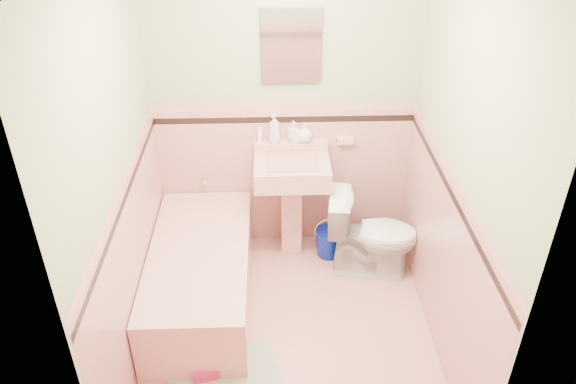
{
  "coord_description": "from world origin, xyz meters",
  "views": [
    {
      "loc": [
        -0.11,
        -2.86,
        2.99
      ],
      "look_at": [
        0.0,
        0.25,
        1.0
      ],
      "focal_mm": 35.68,
      "sensor_mm": 36.0,
      "label": 1
    }
  ],
  "objects_px": {
    "medicine_cabinet": "(291,45)",
    "soap_bottle_right": "(304,133)",
    "sink": "(292,209)",
    "soap_bottle_left": "(274,129)",
    "bucket": "(329,243)",
    "toilet": "(372,234)",
    "bathtub": "(201,277)",
    "shoe": "(206,374)",
    "soap_bottle_mid": "(293,132)"
  },
  "relations": [
    {
      "from": "medicine_cabinet",
      "to": "soap_bottle_right",
      "type": "xyz_separation_m",
      "value": [
        0.1,
        -0.03,
        -0.67
      ]
    },
    {
      "from": "medicine_cabinet",
      "to": "sink",
      "type": "bearing_deg",
      "value": -90.0
    },
    {
      "from": "soap_bottle_left",
      "to": "bucket",
      "type": "bearing_deg",
      "value": -23.78
    },
    {
      "from": "sink",
      "to": "medicine_cabinet",
      "type": "height_order",
      "value": "medicine_cabinet"
    },
    {
      "from": "sink",
      "to": "bucket",
      "type": "relative_size",
      "value": 3.8
    },
    {
      "from": "toilet",
      "to": "bucket",
      "type": "distance_m",
      "value": 0.44
    },
    {
      "from": "bathtub",
      "to": "soap_bottle_right",
      "type": "height_order",
      "value": "soap_bottle_right"
    },
    {
      "from": "sink",
      "to": "soap_bottle_left",
      "type": "xyz_separation_m",
      "value": [
        -0.13,
        0.18,
        0.62
      ]
    },
    {
      "from": "soap_bottle_left",
      "to": "toilet",
      "type": "distance_m",
      "value": 1.11
    },
    {
      "from": "bathtub",
      "to": "soap_bottle_left",
      "type": "relative_size",
      "value": 6.56
    },
    {
      "from": "soap_bottle_right",
      "to": "shoe",
      "type": "height_order",
      "value": "soap_bottle_right"
    },
    {
      "from": "medicine_cabinet",
      "to": "soap_bottle_mid",
      "type": "bearing_deg",
      "value": -57.81
    },
    {
      "from": "soap_bottle_left",
      "to": "medicine_cabinet",
      "type": "bearing_deg",
      "value": 13.41
    },
    {
      "from": "sink",
      "to": "bucket",
      "type": "height_order",
      "value": "sink"
    },
    {
      "from": "soap_bottle_right",
      "to": "soap_bottle_left",
      "type": "bearing_deg",
      "value": 180.0
    },
    {
      "from": "medicine_cabinet",
      "to": "soap_bottle_right",
      "type": "bearing_deg",
      "value": -16.35
    },
    {
      "from": "sink",
      "to": "soap_bottle_mid",
      "type": "height_order",
      "value": "soap_bottle_mid"
    },
    {
      "from": "soap_bottle_mid",
      "to": "toilet",
      "type": "bearing_deg",
      "value": -33.73
    },
    {
      "from": "bathtub",
      "to": "medicine_cabinet",
      "type": "bearing_deg",
      "value": 47.42
    },
    {
      "from": "medicine_cabinet",
      "to": "soap_bottle_left",
      "type": "distance_m",
      "value": 0.65
    },
    {
      "from": "toilet",
      "to": "shoe",
      "type": "height_order",
      "value": "toilet"
    },
    {
      "from": "sink",
      "to": "toilet",
      "type": "bearing_deg",
      "value": -19.51
    },
    {
      "from": "soap_bottle_mid",
      "to": "shoe",
      "type": "xyz_separation_m",
      "value": [
        -0.61,
        -1.45,
        -0.98
      ]
    },
    {
      "from": "sink",
      "to": "soap_bottle_left",
      "type": "relative_size",
      "value": 3.9
    },
    {
      "from": "soap_bottle_mid",
      "to": "shoe",
      "type": "bearing_deg",
      "value": -112.87
    },
    {
      "from": "bathtub",
      "to": "medicine_cabinet",
      "type": "xyz_separation_m",
      "value": [
        0.68,
        0.74,
        1.47
      ]
    },
    {
      "from": "bucket",
      "to": "shoe",
      "type": "distance_m",
      "value": 1.55
    },
    {
      "from": "bathtub",
      "to": "bucket",
      "type": "relative_size",
      "value": 6.39
    },
    {
      "from": "bathtub",
      "to": "soap_bottle_right",
      "type": "relative_size",
      "value": 9.69
    },
    {
      "from": "soap_bottle_mid",
      "to": "soap_bottle_left",
      "type": "bearing_deg",
      "value": 180.0
    },
    {
      "from": "soap_bottle_right",
      "to": "soap_bottle_mid",
      "type": "bearing_deg",
      "value": 180.0
    },
    {
      "from": "medicine_cabinet",
      "to": "bucket",
      "type": "distance_m",
      "value": 1.63
    },
    {
      "from": "sink",
      "to": "medicine_cabinet",
      "type": "distance_m",
      "value": 1.27
    },
    {
      "from": "bathtub",
      "to": "shoe",
      "type": "distance_m",
      "value": 0.76
    },
    {
      "from": "soap_bottle_mid",
      "to": "sink",
      "type": "bearing_deg",
      "value": -95.99
    },
    {
      "from": "sink",
      "to": "bucket",
      "type": "xyz_separation_m",
      "value": [
        0.31,
        -0.01,
        -0.33
      ]
    },
    {
      "from": "medicine_cabinet",
      "to": "soap_bottle_left",
      "type": "xyz_separation_m",
      "value": [
        -0.13,
        -0.03,
        -0.63
      ]
    },
    {
      "from": "sink",
      "to": "shoe",
      "type": "xyz_separation_m",
      "value": [
        -0.59,
        -1.27,
        -0.39
      ]
    },
    {
      "from": "bathtub",
      "to": "toilet",
      "type": "distance_m",
      "value": 1.34
    },
    {
      "from": "bathtub",
      "to": "sink",
      "type": "xyz_separation_m",
      "value": [
        0.68,
        0.53,
        0.22
      ]
    },
    {
      "from": "sink",
      "to": "medicine_cabinet",
      "type": "xyz_separation_m",
      "value": [
        0.0,
        0.21,
        1.25
      ]
    },
    {
      "from": "medicine_cabinet",
      "to": "soap_bottle_left",
      "type": "height_order",
      "value": "medicine_cabinet"
    },
    {
      "from": "sink",
      "to": "medicine_cabinet",
      "type": "bearing_deg",
      "value": 90.0
    },
    {
      "from": "soap_bottle_left",
      "to": "soap_bottle_right",
      "type": "height_order",
      "value": "soap_bottle_left"
    },
    {
      "from": "bucket",
      "to": "bathtub",
      "type": "bearing_deg",
      "value": -152.3
    },
    {
      "from": "bucket",
      "to": "shoe",
      "type": "relative_size",
      "value": 1.44
    },
    {
      "from": "sink",
      "to": "soap_bottle_right",
      "type": "xyz_separation_m",
      "value": [
        0.1,
        0.18,
        0.58
      ]
    },
    {
      "from": "soap_bottle_right",
      "to": "bucket",
      "type": "bearing_deg",
      "value": -42.9
    },
    {
      "from": "soap_bottle_right",
      "to": "toilet",
      "type": "relative_size",
      "value": 0.22
    },
    {
      "from": "bathtub",
      "to": "soap_bottle_mid",
      "type": "distance_m",
      "value": 1.29
    }
  ]
}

